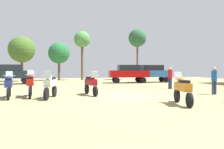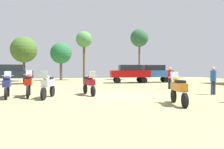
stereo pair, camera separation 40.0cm
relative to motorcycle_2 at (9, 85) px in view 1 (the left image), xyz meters
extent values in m
cube|color=#958B5F|center=(6.13, -0.27, -0.73)|extent=(44.00, 52.00, 0.02)
cylinder|color=black|center=(-0.10, 0.75, -0.41)|extent=(0.20, 0.63, 0.62)
cylinder|color=black|center=(0.10, -0.81, -0.41)|extent=(0.20, 0.63, 0.62)
cube|color=navy|center=(0.00, -0.03, 0.08)|extent=(0.53, 1.37, 0.36)
ellipsoid|color=navy|center=(-0.03, 0.27, 0.36)|extent=(0.38, 0.52, 0.24)
cube|color=black|center=(0.03, -0.26, 0.32)|extent=(0.37, 0.59, 0.12)
cube|color=silver|center=(-0.08, 0.60, 0.54)|extent=(0.38, 0.20, 0.39)
cylinder|color=#B7B7BC|center=(-0.06, 0.50, 0.48)|extent=(0.62, 0.11, 0.04)
cylinder|color=black|center=(4.68, -0.35, -0.41)|extent=(0.23, 0.63, 0.61)
cylinder|color=black|center=(4.40, 1.23, -0.41)|extent=(0.23, 0.63, 0.61)
cube|color=maroon|center=(4.54, 0.44, 0.08)|extent=(0.59, 1.41, 0.36)
ellipsoid|color=maroon|center=(4.59, 0.14, 0.36)|extent=(0.40, 0.53, 0.24)
cube|color=black|center=(4.50, 0.68, 0.32)|extent=(0.39, 0.60, 0.12)
cube|color=silver|center=(4.65, -0.20, 0.54)|extent=(0.38, 0.21, 0.39)
cylinder|color=#B7B7BC|center=(4.63, -0.10, 0.48)|extent=(0.62, 0.14, 0.04)
cylinder|color=black|center=(8.10, -3.49, -0.41)|extent=(0.24, 0.63, 0.62)
cylinder|color=black|center=(7.79, -5.07, -0.41)|extent=(0.24, 0.63, 0.62)
cube|color=#C46F19|center=(7.94, -4.28, 0.08)|extent=(0.62, 1.41, 0.36)
ellipsoid|color=#C46F19|center=(8.00, -3.98, 0.36)|extent=(0.41, 0.53, 0.24)
cube|color=black|center=(7.90, -4.52, 0.32)|extent=(0.40, 0.61, 0.12)
cube|color=silver|center=(8.07, -3.64, 0.54)|extent=(0.38, 0.22, 0.39)
cylinder|color=#B7B7BC|center=(8.05, -3.74, 0.48)|extent=(0.62, 0.16, 0.04)
cylinder|color=black|center=(2.00, -1.38, -0.39)|extent=(0.28, 0.66, 0.65)
cylinder|color=black|center=(2.39, 0.12, -0.39)|extent=(0.28, 0.66, 0.65)
cube|color=silver|center=(2.20, -0.63, 0.11)|extent=(0.68, 1.36, 0.36)
ellipsoid|color=silver|center=(2.12, -0.92, 0.39)|extent=(0.43, 0.55, 0.24)
cube|color=black|center=(2.26, -0.41, 0.35)|extent=(0.43, 0.62, 0.12)
cube|color=silver|center=(2.04, -1.24, 0.57)|extent=(0.39, 0.24, 0.39)
cylinder|color=#B7B7BC|center=(2.07, -1.14, 0.51)|extent=(0.61, 0.19, 0.04)
cylinder|color=black|center=(1.03, 1.03, -0.38)|extent=(0.16, 0.68, 0.68)
cylinder|color=black|center=(1.13, -0.52, -0.38)|extent=(0.16, 0.68, 0.68)
cube|color=red|center=(1.08, 0.26, 0.14)|extent=(0.45, 1.35, 0.36)
ellipsoid|color=red|center=(1.06, 0.55, 0.42)|extent=(0.35, 0.50, 0.24)
cube|color=black|center=(1.10, 0.02, 0.38)|extent=(0.34, 0.58, 0.12)
cube|color=silver|center=(1.04, 0.88, 0.60)|extent=(0.37, 0.18, 0.39)
cylinder|color=#B7B7BC|center=(1.05, 0.79, 0.54)|extent=(0.62, 0.08, 0.04)
cylinder|color=black|center=(8.88, 10.67, -0.40)|extent=(0.66, 0.29, 0.64)
cylinder|color=black|center=(9.03, 12.10, -0.40)|extent=(0.66, 0.29, 0.64)
cylinder|color=black|center=(11.79, 10.37, -0.40)|extent=(0.66, 0.29, 0.64)
cylinder|color=black|center=(11.94, 11.80, -0.40)|extent=(0.66, 0.29, 0.64)
cube|color=#9B0A0B|center=(10.41, 11.23, 0.30)|extent=(4.46, 2.24, 0.75)
cube|color=black|center=(10.41, 11.23, 0.98)|extent=(2.52, 1.82, 0.61)
cylinder|color=black|center=(11.86, 11.13, -0.40)|extent=(0.65, 0.27, 0.64)
cylinder|color=black|center=(11.97, 12.57, -0.40)|extent=(0.65, 0.27, 0.64)
cylinder|color=black|center=(14.78, 10.91, -0.40)|extent=(0.65, 0.27, 0.64)
cylinder|color=black|center=(14.88, 12.35, -0.40)|extent=(0.65, 0.27, 0.64)
cube|color=#2B5B9C|center=(13.37, 11.74, 0.30)|extent=(4.42, 2.11, 0.75)
cube|color=black|center=(13.37, 11.74, 0.98)|extent=(2.48, 1.75, 0.61)
cylinder|color=black|center=(-0.52, 11.49, -0.40)|extent=(0.66, 0.30, 0.64)
cylinder|color=black|center=(-0.71, 12.92, -0.40)|extent=(0.66, 0.30, 0.64)
cube|color=black|center=(-2.06, 12.01, 0.30)|extent=(4.50, 2.35, 0.75)
cube|color=black|center=(-2.06, 12.01, 0.98)|extent=(2.55, 1.88, 0.61)
cylinder|color=#212D43|center=(11.17, 3.21, -0.30)|extent=(0.14, 0.14, 0.83)
cylinder|color=#212D43|center=(11.25, 3.06, -0.30)|extent=(0.14, 0.14, 0.83)
cylinder|color=#AA161B|center=(11.21, 3.14, 0.44)|extent=(0.47, 0.47, 0.65)
sphere|color=tan|center=(11.21, 3.14, 0.88)|extent=(0.22, 0.22, 0.22)
cylinder|color=#2C374B|center=(12.07, -1.08, -0.30)|extent=(0.14, 0.14, 0.83)
cylinder|color=#2C374B|center=(11.90, -1.07, -0.30)|extent=(0.14, 0.14, 0.83)
cylinder|color=#1D4C94|center=(11.99, -1.07, 0.44)|extent=(0.35, 0.35, 0.65)
sphere|color=tan|center=(11.99, -1.07, 0.88)|extent=(0.22, 0.22, 0.22)
cylinder|color=#52382B|center=(-1.55, 17.42, 0.90)|extent=(0.30, 0.30, 3.23)
sphere|color=#3F6224|center=(-1.55, 17.42, 3.25)|extent=(3.27, 3.27, 3.27)
cylinder|color=brown|center=(6.13, 19.05, 1.86)|extent=(0.33, 0.33, 5.15)
sphere|color=#4C8846|center=(6.13, 19.05, 4.94)|extent=(2.23, 2.23, 2.23)
cylinder|color=brown|center=(13.98, 18.36, 1.99)|extent=(0.26, 0.26, 5.42)
sphere|color=#2A5B37|center=(13.98, 18.36, 5.28)|extent=(2.57, 2.57, 2.57)
cylinder|color=brown|center=(2.98, 18.89, 0.81)|extent=(0.32, 0.32, 3.04)
sphere|color=#236636|center=(2.98, 18.89, 2.97)|extent=(2.86, 2.86, 2.86)
camera|label=1|loc=(2.43, -13.65, 0.90)|focal=37.71mm
camera|label=2|loc=(2.82, -13.74, 0.90)|focal=37.71mm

